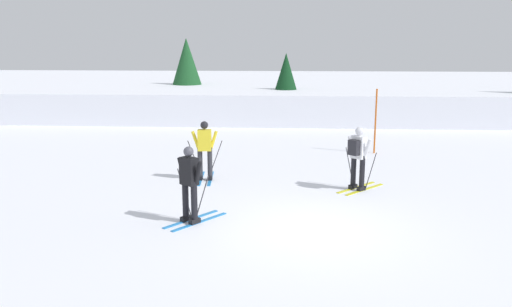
% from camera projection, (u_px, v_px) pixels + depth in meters
% --- Properties ---
extents(ground_plane, '(120.00, 120.00, 0.00)m').
position_uv_depth(ground_plane, '(311.00, 229.00, 11.25)').
color(ground_plane, white).
extents(far_snow_ridge, '(80.00, 9.66, 1.48)m').
position_uv_depth(far_snow_ridge, '(298.00, 101.00, 28.73)').
color(far_snow_ridge, white).
rests_on(far_snow_ridge, ground).
extents(skier_yellow, '(1.00, 1.62, 1.71)m').
position_uv_depth(skier_yellow, '(205.00, 149.00, 15.00)').
color(skier_yellow, '#237AC6').
rests_on(skier_yellow, ground).
extents(skier_white, '(1.37, 1.41, 1.71)m').
position_uv_depth(skier_white, '(358.00, 155.00, 13.98)').
color(skier_white, gold).
rests_on(skier_white, ground).
extents(skier_black, '(1.26, 1.50, 1.71)m').
position_uv_depth(skier_black, '(190.00, 182.00, 11.45)').
color(skier_black, '#237AC6').
rests_on(skier_black, ground).
extents(trail_marker_pole, '(0.06, 0.06, 2.29)m').
position_uv_depth(trail_marker_pole, '(375.00, 121.00, 18.60)').
color(trail_marker_pole, '#C65614').
rests_on(trail_marker_pole, ground).
extents(conifer_far_left, '(1.68, 1.68, 3.32)m').
position_uv_depth(conifer_far_left, '(286.00, 81.00, 27.06)').
color(conifer_far_left, '#513823').
rests_on(conifer_far_left, ground).
extents(conifer_far_centre, '(2.08, 2.08, 4.09)m').
position_uv_depth(conifer_far_centre, '(187.00, 68.00, 30.03)').
color(conifer_far_centre, '#513823').
rests_on(conifer_far_centre, ground).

